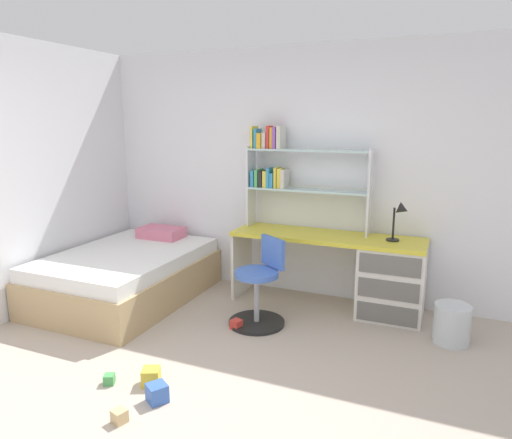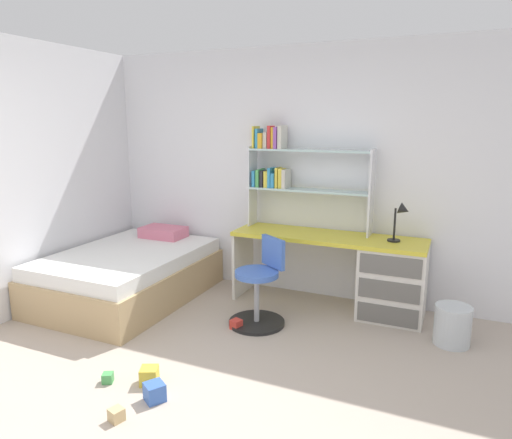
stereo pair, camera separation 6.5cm
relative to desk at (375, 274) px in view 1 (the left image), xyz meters
The scene contains 13 objects.
ground_plane 2.39m from the desk, 112.00° to the right, with size 5.49×5.94×0.02m, color #B2A393.
room_shell 2.45m from the desk, 154.67° to the right, with size 5.49×5.94×2.61m.
desk is the anchor object (origin of this frame).
bookshelf_hutch 1.36m from the desk, behind, with size 1.28×0.22×1.06m.
desk_lamp 0.62m from the desk, ahead, with size 0.20×0.17×0.38m.
swivel_chair 1.15m from the desk, 145.34° to the right, with size 0.52×0.52×0.80m.
bed_platform 2.54m from the desk, 165.74° to the right, with size 1.29×1.82×0.63m.
waste_bin 0.83m from the desk, 27.42° to the right, with size 0.30×0.30×0.34m, color silver.
toy_block_red_0 1.42m from the desk, 141.88° to the right, with size 0.09×0.09×0.09m, color red.
toy_block_natural_1 2.64m from the desk, 117.01° to the right, with size 0.08×0.08×0.08m, color tan.
toy_block_yellow_2 2.30m from the desk, 123.54° to the right, with size 0.12×0.12×0.12m, color gold.
toy_block_green_3 2.56m from the desk, 127.43° to the right, with size 0.07×0.07×0.07m, color #479E51.
toy_block_blue_4 2.35m from the desk, 118.13° to the right, with size 0.12×0.12×0.12m, color #3860B7.
Camera 1 is at (1.48, -2.18, 1.85)m, focal length 32.44 mm.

